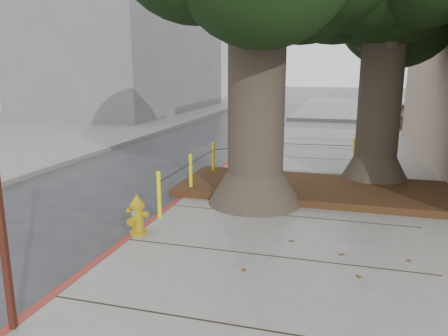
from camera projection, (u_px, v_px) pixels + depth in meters
The scene contains 10 objects.
ground at pixel (238, 261), 7.04m from camera, with size 140.00×140.00×0.00m, color #28282B.
sidewalk_far at pixel (408, 108), 33.56m from camera, with size 16.00×20.00×0.15m, color slate.
curb_red at pixel (179, 202), 9.90m from camera, with size 0.14×26.00×0.16m, color maroon.
planter_bed at pixel (314, 189), 10.40m from camera, with size 6.40×2.60×0.16m, color black.
building_far_grey at pixel (106, 25), 30.33m from camera, with size 12.00×16.00×12.00m, color slate.
building_far_white at pixel (192, 30), 52.10m from camera, with size 12.00×18.00×15.00m, color silver.
bollard_ring at pixel (247, 163), 11.22m from camera, with size 3.79×5.39×0.95m.
fire_hydrant at pixel (137, 215), 7.68m from camera, with size 0.39×0.38×0.74m.
car_silver at pixel (419, 114), 23.04m from camera, with size 1.60×3.97×1.35m, color #AEAEB3.
car_dark at pixel (156, 107), 28.35m from camera, with size 1.72×4.23×1.23m, color black.
Camera 1 is at (1.56, -6.34, 3.03)m, focal length 35.00 mm.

